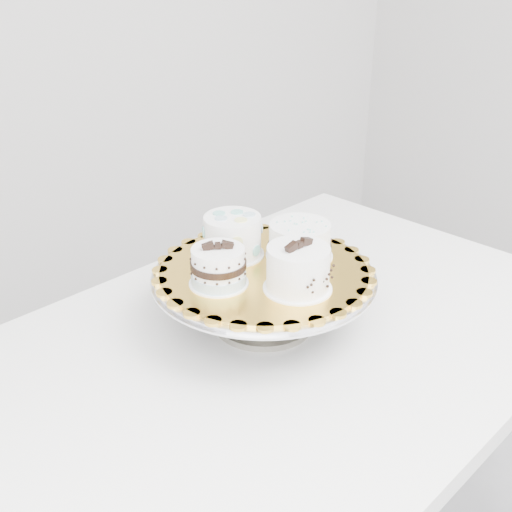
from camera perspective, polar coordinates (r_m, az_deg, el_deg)
table at (r=1.24m, az=2.69°, el=-9.78°), size 1.29×0.94×0.75m
cake_stand at (r=1.17m, az=0.69°, el=-2.90°), size 0.41×0.41×0.11m
cake_board at (r=1.16m, az=0.70°, el=-1.29°), size 0.44×0.44×0.01m
cake_swirl at (r=1.08m, az=3.76°, el=-1.21°), size 0.12×0.12×0.09m
cake_banded at (r=1.09m, az=-3.36°, el=-1.05°), size 0.12×0.12×0.08m
cake_dots at (r=1.19m, az=-2.10°, el=1.83°), size 0.13×0.13×0.08m
cake_ribbon at (r=1.19m, az=3.94°, el=1.33°), size 0.13×0.13×0.07m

